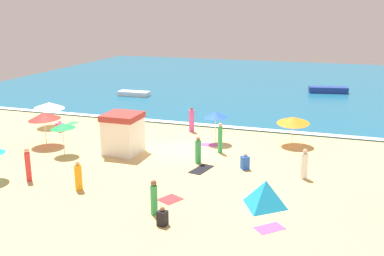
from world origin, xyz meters
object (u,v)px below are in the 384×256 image
(beach_umbrella_6, at_px, (49,105))
(beachgoer_5, at_px, (126,121))
(beachgoer_2, at_px, (220,138))
(beachgoer_6, at_px, (154,198))
(beach_tent, at_px, (266,193))
(small_boat_1, at_px, (134,93))
(small_boat_0, at_px, (328,90))
(lifeguard_cabana, at_px, (123,133))
(beach_umbrella_3, at_px, (216,114))
(beachgoer_0, at_px, (78,177))
(beach_umbrella_5, at_px, (44,116))
(beachgoer_1, at_px, (304,165))
(beachgoer_8, at_px, (198,151))
(beach_umbrella_2, at_px, (63,126))
(beachgoer_9, at_px, (60,126))
(beach_umbrella_7, at_px, (293,120))
(beachgoer_7, at_px, (245,162))
(beachgoer_10, at_px, (162,217))
(beachgoer_4, at_px, (28,165))
(beachgoer_12, at_px, (192,120))

(beach_umbrella_6, xyz_separation_m, beachgoer_5, (6.29, 0.31, -0.83))
(beachgoer_2, distance_m, beachgoer_6, 9.35)
(beachgoer_2, bearing_deg, beach_tent, -59.72)
(beachgoer_6, relative_size, small_boat_1, 0.50)
(small_boat_0, relative_size, small_boat_1, 1.28)
(lifeguard_cabana, distance_m, beachgoer_6, 9.06)
(beach_umbrella_3, bearing_deg, beachgoer_2, -66.54)
(beachgoer_0, bearing_deg, beachgoer_6, -15.97)
(beach_umbrella_5, xyz_separation_m, beachgoer_1, (16.76, -0.78, -1.22))
(beachgoer_1, xyz_separation_m, beachgoer_8, (-6.11, 0.56, -0.02))
(beachgoer_6, bearing_deg, small_boat_1, 117.29)
(beachgoer_2, bearing_deg, beach_umbrella_2, -159.44)
(lifeguard_cabana, xyz_separation_m, small_boat_1, (-7.30, 16.87, -0.97))
(beach_tent, relative_size, beachgoer_6, 1.41)
(beach_umbrella_5, bearing_deg, beachgoer_9, 109.55)
(beach_umbrella_7, bearing_deg, beachgoer_7, -110.15)
(lifeguard_cabana, xyz_separation_m, beachgoer_2, (5.75, 1.94, -0.35))
(beachgoer_5, distance_m, beachgoer_7, 10.99)
(beach_umbrella_3, relative_size, beachgoer_0, 1.47)
(beachgoer_5, bearing_deg, beachgoer_10, -58.02)
(beach_umbrella_2, bearing_deg, beach_umbrella_6, 131.42)
(small_boat_0, bearing_deg, beach_tent, -93.36)
(beachgoer_2, relative_size, beachgoer_4, 1.05)
(beachgoer_1, xyz_separation_m, beachgoer_12, (-8.65, 7.00, 0.08))
(beach_umbrella_7, relative_size, beachgoer_5, 1.36)
(beach_umbrella_7, distance_m, beachgoer_5, 11.89)
(beachgoer_9, relative_size, beachgoer_12, 0.46)
(beachgoer_4, bearing_deg, beachgoer_10, -15.86)
(beachgoer_8, distance_m, small_boat_1, 21.18)
(beachgoer_2, distance_m, beachgoer_5, 8.11)
(beach_umbrella_5, relative_size, beachgoer_10, 3.52)
(beach_umbrella_5, bearing_deg, beachgoer_5, 51.31)
(small_boat_0, height_order, small_boat_1, small_boat_0)
(beach_umbrella_5, distance_m, beachgoer_0, 8.66)
(beach_umbrella_3, relative_size, beach_umbrella_7, 0.95)
(beach_umbrella_5, bearing_deg, beachgoer_2, 10.31)
(beach_tent, relative_size, beachgoer_1, 1.39)
(beach_umbrella_2, relative_size, beachgoer_9, 2.47)
(lifeguard_cabana, distance_m, beach_umbrella_5, 5.67)
(beach_umbrella_7, height_order, small_boat_0, beach_umbrella_7)
(beachgoer_8, bearing_deg, beachgoer_0, -128.01)
(beach_umbrella_3, height_order, beach_tent, beach_umbrella_3)
(beach_umbrella_5, distance_m, beach_umbrella_6, 5.02)
(beach_umbrella_2, bearing_deg, lifeguard_cabana, 23.74)
(beachgoer_0, xyz_separation_m, beachgoer_10, (5.40, -2.21, -0.34))
(beach_umbrella_7, height_order, beachgoer_1, beach_umbrella_7)
(beachgoer_9, bearing_deg, beachgoer_1, -12.75)
(beach_umbrella_3, relative_size, beach_umbrella_6, 0.89)
(beach_umbrella_3, distance_m, beachgoer_10, 12.34)
(beachgoer_4, xyz_separation_m, beachgoer_9, (-4.19, 8.98, -0.55))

